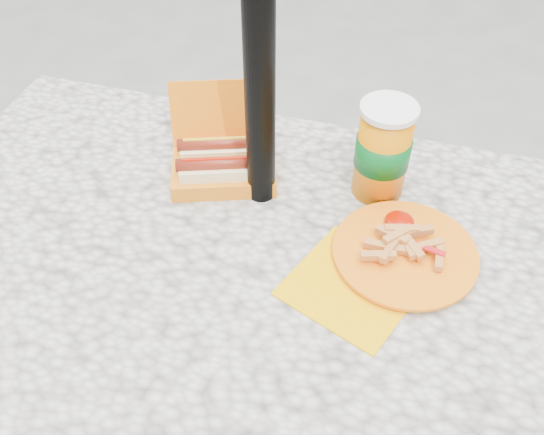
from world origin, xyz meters
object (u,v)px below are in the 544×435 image
(umbrella_pole, at_px, (258,12))
(soda_cup, at_px, (383,151))
(fries_plate, at_px, (400,254))
(hotdog_box, at_px, (223,162))

(umbrella_pole, bearing_deg, soda_cup, 18.21)
(fries_plate, bearing_deg, hotdog_box, 161.31)
(umbrella_pole, relative_size, hotdog_box, 9.46)
(soda_cup, bearing_deg, fries_plate, -68.13)
(hotdog_box, xyz_separation_m, soda_cup, (0.28, 0.04, 0.06))
(hotdog_box, bearing_deg, fries_plate, -38.28)
(fries_plate, bearing_deg, soda_cup, 111.87)
(soda_cup, bearing_deg, hotdog_box, -171.95)
(fries_plate, distance_m, soda_cup, 0.19)
(umbrella_pole, distance_m, soda_cup, 0.33)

